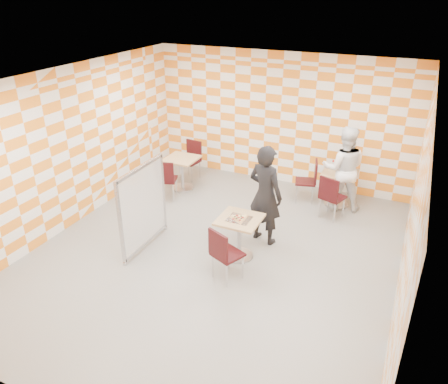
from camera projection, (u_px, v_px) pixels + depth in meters
name	position (u px, v px, depth m)	size (l,w,h in m)	color
room_shell	(227.00, 165.00, 7.46)	(7.00, 7.00, 7.00)	gray
main_table	(239.00, 231.00, 7.40)	(0.70, 0.70, 0.75)	tan
second_table	(339.00, 183.00, 9.16)	(0.70, 0.70, 0.75)	tan
empty_table	(182.00, 168.00, 9.89)	(0.70, 0.70, 0.75)	tan
chair_main_front	(223.00, 251.00, 6.77)	(0.56, 0.56, 0.92)	black
chair_second_front	(331.00, 194.00, 8.58)	(0.54, 0.55, 0.92)	black
chair_second_side	(310.00, 178.00, 9.30)	(0.52, 0.52, 0.92)	black
chair_empty_near	(165.00, 177.00, 9.33)	(0.54, 0.55, 0.92)	black
chair_empty_far	(192.00, 157.00, 10.43)	(0.47, 0.48, 0.92)	black
partition	(143.00, 207.00, 7.57)	(0.08, 1.38, 1.55)	white
man_dark	(265.00, 195.00, 7.71)	(0.67, 0.44, 1.85)	black
man_white	(343.00, 169.00, 8.87)	(0.87, 0.67, 1.78)	white
pizza_on_foil	(239.00, 218.00, 7.27)	(0.40, 0.40, 0.04)	silver
sport_bottle	(333.00, 165.00, 9.18)	(0.06, 0.06, 0.20)	white
soda_bottle	(344.00, 167.00, 9.04)	(0.07, 0.07, 0.23)	black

